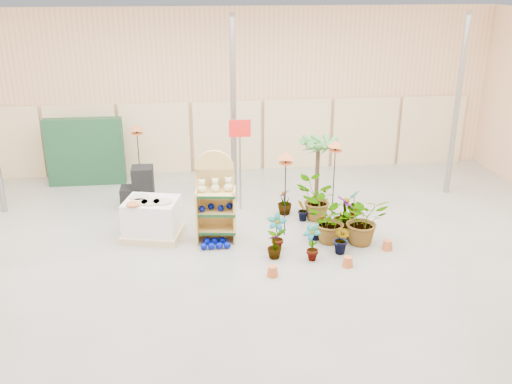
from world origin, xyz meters
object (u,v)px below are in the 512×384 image
pallet_stack (152,219)px  potted_plant_2 (329,221)px  display_shelf (215,200)px  bird_table_front (286,158)px

pallet_stack → potted_plant_2: size_ratio=1.41×
display_shelf → pallet_stack: size_ratio=1.39×
pallet_stack → potted_plant_2: (3.67, -0.72, 0.07)m
display_shelf → pallet_stack: 1.44m
bird_table_front → potted_plant_2: (0.85, -0.50, -1.25)m
display_shelf → bird_table_front: (1.47, 0.01, 0.86)m
display_shelf → potted_plant_2: size_ratio=1.96×
bird_table_front → potted_plant_2: bearing=-30.3°
pallet_stack → bird_table_front: 3.12m
display_shelf → bird_table_front: size_ratio=1.03×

